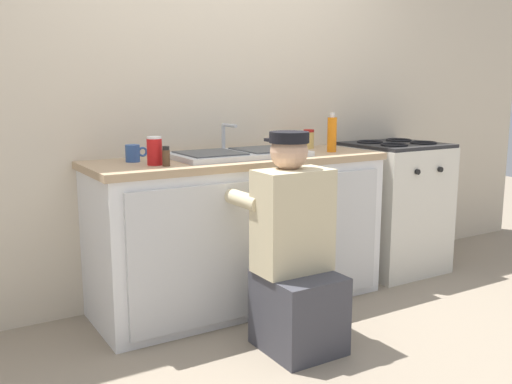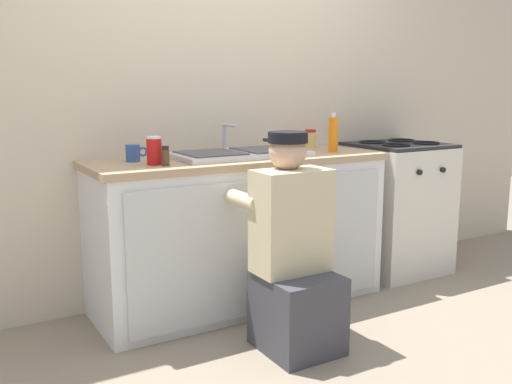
% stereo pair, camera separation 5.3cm
% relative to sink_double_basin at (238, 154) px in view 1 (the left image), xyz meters
% --- Properties ---
extents(ground_plane, '(12.00, 12.00, 0.00)m').
position_rel_sink_double_basin_xyz_m(ground_plane, '(0.00, -0.30, -0.93)').
color(ground_plane, gray).
extents(back_wall, '(6.00, 0.10, 2.50)m').
position_rel_sink_double_basin_xyz_m(back_wall, '(0.00, 0.35, 0.32)').
color(back_wall, beige).
rests_on(back_wall, ground_plane).
extents(counter_cabinet, '(1.77, 0.62, 0.87)m').
position_rel_sink_double_basin_xyz_m(counter_cabinet, '(0.00, -0.01, -0.50)').
color(counter_cabinet, white).
rests_on(counter_cabinet, ground_plane).
extents(countertop, '(1.81, 0.62, 0.04)m').
position_rel_sink_double_basin_xyz_m(countertop, '(0.00, -0.00, -0.04)').
color(countertop, tan).
rests_on(countertop, counter_cabinet).
extents(sink_double_basin, '(0.80, 0.44, 0.19)m').
position_rel_sink_double_basin_xyz_m(sink_double_basin, '(0.00, 0.00, 0.00)').
color(sink_double_basin, silver).
rests_on(sink_double_basin, countertop).
extents(stove_range, '(0.63, 0.62, 0.94)m').
position_rel_sink_double_basin_xyz_m(stove_range, '(1.29, -0.00, -0.46)').
color(stove_range, silver).
rests_on(stove_range, ground_plane).
extents(plumber_person, '(0.42, 0.61, 1.10)m').
position_rel_sink_double_basin_xyz_m(plumber_person, '(-0.06, -0.68, -0.47)').
color(plumber_person, '#3F3F47').
rests_on(plumber_person, ground_plane).
extents(coffee_mug, '(0.13, 0.08, 0.10)m').
position_rel_sink_double_basin_xyz_m(coffee_mug, '(-0.61, 0.10, 0.03)').
color(coffee_mug, '#335699').
rests_on(coffee_mug, countertop).
extents(spice_bottle_pepper, '(0.04, 0.04, 0.10)m').
position_rel_sink_double_basin_xyz_m(spice_bottle_pepper, '(-0.53, -0.16, 0.03)').
color(spice_bottle_pepper, '#513823').
rests_on(spice_bottle_pepper, countertop).
extents(soap_bottle_orange, '(0.06, 0.06, 0.25)m').
position_rel_sink_double_basin_xyz_m(soap_bottle_orange, '(0.64, -0.08, 0.09)').
color(soap_bottle_orange, orange).
rests_on(soap_bottle_orange, countertop).
extents(condiment_jar, '(0.07, 0.07, 0.13)m').
position_rel_sink_double_basin_xyz_m(condiment_jar, '(0.64, 0.17, 0.05)').
color(condiment_jar, '#DBB760').
rests_on(condiment_jar, countertop).
extents(soda_cup_red, '(0.08, 0.08, 0.15)m').
position_rel_sink_double_basin_xyz_m(soda_cup_red, '(-0.56, -0.09, 0.06)').
color(soda_cup_red, red).
rests_on(soda_cup_red, countertop).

